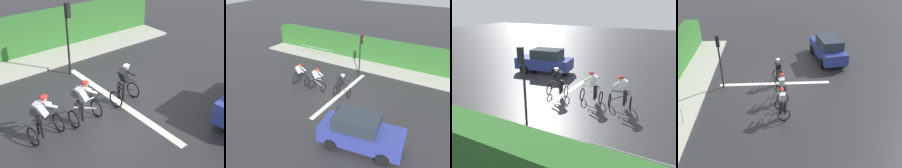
{
  "view_description": "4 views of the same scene",
  "coord_description": "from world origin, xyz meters",
  "views": [
    {
      "loc": [
        -7.9,
        6.46,
        6.49
      ],
      "look_at": [
        -0.03,
        0.33,
        0.89
      ],
      "focal_mm": 47.74,
      "sensor_mm": 36.0,
      "label": 1
    },
    {
      "loc": [
        -12.31,
        -7.17,
        8.26
      ],
      "look_at": [
        -0.34,
        0.11,
        0.91
      ],
      "focal_mm": 37.89,
      "sensor_mm": 36.0,
      "label": 2
    },
    {
      "loc": [
        10.41,
        6.01,
        4.95
      ],
      "look_at": [
        0.88,
        0.86,
        1.22
      ],
      "focal_mm": 37.77,
      "sensor_mm": 36.0,
      "label": 3
    },
    {
      "loc": [
        -0.12,
        14.8,
        8.73
      ],
      "look_at": [
        -0.86,
        1.74,
        0.94
      ],
      "focal_mm": 42.7,
      "sensor_mm": 36.0,
      "label": 4
    }
  ],
  "objects": [
    {
      "name": "ground_plane",
      "position": [
        0.0,
        0.0,
        0.0
      ],
      "size": [
        80.0,
        80.0,
        0.0
      ],
      "primitive_type": "plane",
      "color": "#28282B"
    },
    {
      "name": "sidewalk_kerb",
      "position": [
        5.59,
        2.0,
        0.06
      ],
      "size": [
        2.8,
        18.67,
        0.12
      ],
      "primitive_type": "cube",
      "color": "#ADA89E",
      "rests_on": "ground"
    },
    {
      "name": "stone_wall_low",
      "position": [
        6.49,
        2.0,
        0.3
      ],
      "size": [
        0.44,
        18.67,
        0.6
      ],
      "primitive_type": "cube",
      "color": "gray",
      "rests_on": "ground"
    },
    {
      "name": "hedge_wall",
      "position": [
        6.79,
        2.0,
        1.02
      ],
      "size": [
        1.1,
        18.67,
        2.04
      ],
      "primitive_type": "cube",
      "color": "#2D6628",
      "rests_on": "ground"
    },
    {
      "name": "road_marking_stop_line",
      "position": [
        0.0,
        0.05,
        0.0
      ],
      "size": [
        7.0,
        0.3,
        0.01
      ],
      "primitive_type": "cube",
      "color": "silver",
      "rests_on": "ground"
    },
    {
      "name": "cyclist_lead",
      "position": [
        -0.36,
        3.39,
        0.8
      ],
      "size": [
        0.83,
        1.17,
        1.66
      ],
      "color": "black",
      "rests_on": "ground"
    },
    {
      "name": "cyclist_second",
      "position": [
        -0.39,
        1.85,
        0.8
      ],
      "size": [
        0.75,
        1.12,
        1.66
      ],
      "color": "black",
      "rests_on": "ground"
    },
    {
      "name": "cyclist_mid",
      "position": [
        -0.24,
        -0.11,
        0.8
      ],
      "size": [
        0.82,
        1.16,
        1.66
      ],
      "color": "black",
      "rests_on": "ground"
    },
    {
      "name": "car_navy",
      "position": [
        -4.0,
        -3.38,
        0.87
      ],
      "size": [
        2.33,
        4.3,
        1.76
      ],
      "color": "navy",
      "rests_on": "ground"
    },
    {
      "name": "traffic_light_near_crossing",
      "position": [
        3.23,
        0.24,
        2.22
      ],
      "size": [
        0.22,
        0.31,
        3.34
      ],
      "color": "black",
      "rests_on": "ground"
    },
    {
      "name": "pedestrian_railing_kerbside",
      "position": [
        4.69,
        5.54,
        0.78
      ],
      "size": [
        0.05,
        3.42,
        1.03
      ],
      "color": "#999EA3",
      "rests_on": "ground"
    }
  ]
}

